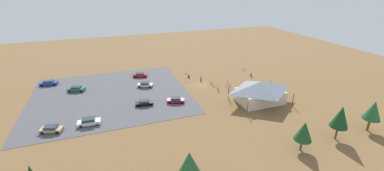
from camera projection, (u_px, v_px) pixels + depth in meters
ground at (201, 85)px, 72.77m from camera, size 160.00×160.00×0.00m
parking_lot_asphalt at (111, 95)px, 66.54m from camera, size 40.05×35.93×0.05m
bike_pavilion at (260, 91)px, 61.57m from camera, size 12.96×9.54×5.53m
trash_bin at (189, 76)px, 78.27m from camera, size 0.60×0.60×0.90m
lot_sign at (186, 75)px, 76.23m from camera, size 0.56×0.08×2.20m
pine_east at (304, 131)px, 43.58m from camera, size 3.12×3.12×5.71m
pine_far_east at (373, 110)px, 49.14m from camera, size 3.33×3.33×6.55m
pine_center at (189, 164)px, 34.40m from camera, size 3.54×3.54×6.81m
pine_far_west at (341, 117)px, 46.34m from camera, size 3.25×3.25×6.96m
bicycle_red_trailside at (227, 81)px, 74.51m from camera, size 0.87×1.50×0.81m
bicycle_blue_edge_south at (228, 86)px, 71.36m from camera, size 1.73×0.48×0.84m
bicycle_silver_lone_west at (216, 86)px, 71.02m from camera, size 1.31×1.22×0.82m
bicycle_green_yard_left at (244, 70)px, 84.03m from camera, size 1.47×0.93×0.91m
bicycle_yellow_yard_front at (229, 88)px, 69.55m from camera, size 0.99×1.54×0.84m
bicycle_black_yard_right at (212, 84)px, 72.64m from camera, size 0.65×1.69×0.86m
bicycle_teal_front_row at (218, 91)px, 68.13m from camera, size 0.48×1.74×0.86m
car_maroon_aisle_side at (176, 100)px, 62.15m from camera, size 4.67×3.13×1.38m
car_red_far_end at (140, 75)px, 78.60m from camera, size 4.67×3.03×1.35m
car_silver_by_curb at (145, 84)px, 71.23m from camera, size 4.66×3.17×1.41m
car_black_near_entry at (144, 103)px, 60.76m from camera, size 4.43×2.32×1.30m
car_blue_back_corner at (49, 83)px, 72.40m from camera, size 4.96×2.40×1.39m
car_green_end_stall at (76, 89)px, 68.43m from camera, size 4.84×3.16×1.39m
car_tan_front_row at (51, 129)px, 50.00m from camera, size 4.60×2.99×1.35m
car_white_inner_stall at (89, 122)px, 52.49m from camera, size 4.74×2.19×1.50m
visitor_crossing_yard at (201, 78)px, 75.32m from camera, size 0.36×0.37×1.72m
visitor_by_pavilion at (251, 73)px, 79.00m from camera, size 0.36×0.36×1.85m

